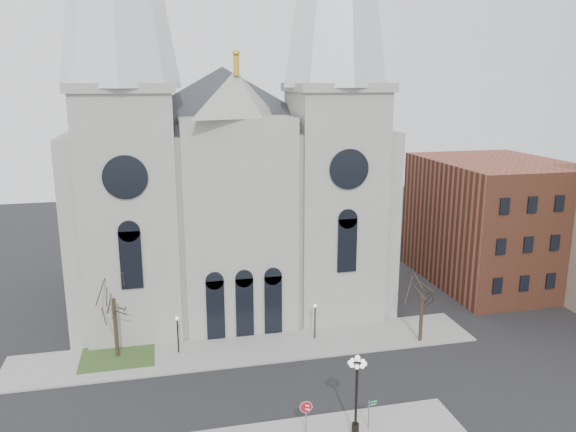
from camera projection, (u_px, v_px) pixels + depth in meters
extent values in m
plane|color=black|center=(276.00, 422.00, 38.04)|extent=(160.00, 160.00, 0.00)
cube|color=gray|center=(249.00, 348.00, 48.44)|extent=(40.00, 6.00, 0.14)
cube|color=#354E21|center=(118.00, 356.00, 46.96)|extent=(6.00, 5.00, 0.18)
cube|color=#A09E95|center=(226.00, 210.00, 60.57)|extent=(30.00, 24.00, 18.00)
pyramid|color=#2D3035|center=(222.00, 67.00, 57.08)|extent=(33.00, 26.40, 6.00)
cube|color=#A09E95|center=(130.00, 214.00, 49.96)|extent=(8.00, 8.00, 22.00)
cylinder|color=black|center=(125.00, 177.00, 45.20)|extent=(3.60, 0.30, 3.60)
cube|color=#A09E95|center=(334.00, 204.00, 54.14)|extent=(8.00, 8.00, 22.00)
cylinder|color=black|center=(349.00, 169.00, 49.38)|extent=(3.60, 0.30, 3.60)
cube|color=#A09E95|center=(239.00, 226.00, 50.92)|extent=(10.00, 5.00, 19.50)
pyramid|color=#A09E95|center=(236.00, 94.00, 48.19)|extent=(11.00, 5.00, 4.00)
cube|color=brown|center=(493.00, 222.00, 63.85)|extent=(14.00, 18.00, 14.00)
cylinder|color=black|center=(116.00, 328.00, 46.37)|extent=(0.32, 0.32, 5.25)
cylinder|color=black|center=(421.00, 320.00, 49.37)|extent=(0.32, 0.32, 4.20)
cylinder|color=black|center=(178.00, 336.00, 47.23)|extent=(0.12, 0.12, 3.00)
sphere|color=white|center=(177.00, 318.00, 46.86)|extent=(0.32, 0.32, 0.32)
cylinder|color=black|center=(315.00, 323.00, 49.87)|extent=(0.12, 0.12, 3.00)
sphere|color=white|center=(315.00, 306.00, 49.50)|extent=(0.32, 0.32, 0.32)
cylinder|color=slate|center=(306.00, 418.00, 36.29)|extent=(0.09, 0.09, 2.32)
cylinder|color=#AE0B1C|center=(306.00, 407.00, 36.10)|extent=(0.75, 0.37, 0.81)
cylinder|color=white|center=(306.00, 407.00, 36.10)|extent=(0.80, 0.38, 0.87)
cube|color=white|center=(306.00, 405.00, 36.07)|extent=(0.41, 0.20, 0.10)
cube|color=white|center=(306.00, 409.00, 36.13)|extent=(0.47, 0.23, 0.10)
cylinder|color=black|center=(356.00, 401.00, 35.80)|extent=(0.18, 0.18, 5.04)
cylinder|color=black|center=(355.00, 429.00, 36.28)|extent=(0.48, 0.48, 0.88)
sphere|color=white|center=(358.00, 358.00, 35.10)|extent=(0.35, 0.35, 0.35)
cylinder|color=slate|center=(369.00, 415.00, 36.90)|extent=(0.08, 0.08, 2.05)
cube|color=#0C5921|center=(373.00, 401.00, 36.83)|extent=(0.57, 0.16, 0.14)
cube|color=#0C5921|center=(373.00, 404.00, 36.87)|extent=(0.57, 0.16, 0.14)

